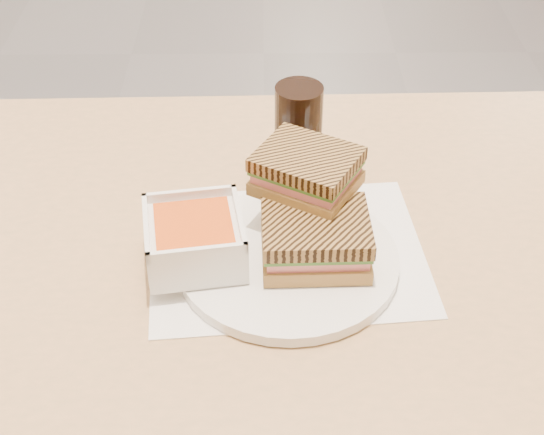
{
  "coord_description": "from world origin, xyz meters",
  "views": [
    {
      "loc": [
        0.0,
        -2.69,
        1.38
      ],
      "look_at": [
        0.01,
        -2.0,
        0.82
      ],
      "focal_mm": 51.63,
      "sensor_mm": 36.0,
      "label": 1
    }
  ],
  "objects_px": {
    "main_table": "(295,305)",
    "cola_glass": "(298,133)",
    "panini_lower": "(315,239)",
    "soup_bowl": "(195,240)",
    "plate": "(288,260)"
  },
  "relations": [
    {
      "from": "main_table",
      "to": "cola_glass",
      "type": "height_order",
      "value": "cola_glass"
    },
    {
      "from": "plate",
      "to": "panini_lower",
      "type": "height_order",
      "value": "panini_lower"
    },
    {
      "from": "main_table",
      "to": "cola_glass",
      "type": "xyz_separation_m",
      "value": [
        0.01,
        0.14,
        0.18
      ]
    },
    {
      "from": "panini_lower",
      "to": "main_table",
      "type": "bearing_deg",
      "value": 110.51
    },
    {
      "from": "plate",
      "to": "cola_glass",
      "type": "xyz_separation_m",
      "value": [
        0.02,
        0.18,
        0.06
      ]
    },
    {
      "from": "plate",
      "to": "soup_bowl",
      "type": "xyz_separation_m",
      "value": [
        -0.11,
        -0.0,
        0.03
      ]
    },
    {
      "from": "main_table",
      "to": "panini_lower",
      "type": "xyz_separation_m",
      "value": [
        0.02,
        -0.05,
        0.16
      ]
    },
    {
      "from": "panini_lower",
      "to": "cola_glass",
      "type": "distance_m",
      "value": 0.19
    },
    {
      "from": "panini_lower",
      "to": "cola_glass",
      "type": "xyz_separation_m",
      "value": [
        -0.01,
        0.19,
        0.02
      ]
    },
    {
      "from": "panini_lower",
      "to": "cola_glass",
      "type": "relative_size",
      "value": 0.93
    },
    {
      "from": "soup_bowl",
      "to": "cola_glass",
      "type": "height_order",
      "value": "cola_glass"
    },
    {
      "from": "main_table",
      "to": "cola_glass",
      "type": "relative_size",
      "value": 9.06
    },
    {
      "from": "main_table",
      "to": "panini_lower",
      "type": "relative_size",
      "value": 9.73
    },
    {
      "from": "plate",
      "to": "soup_bowl",
      "type": "bearing_deg",
      "value": -178.53
    },
    {
      "from": "plate",
      "to": "main_table",
      "type": "bearing_deg",
      "value": 76.15
    }
  ]
}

